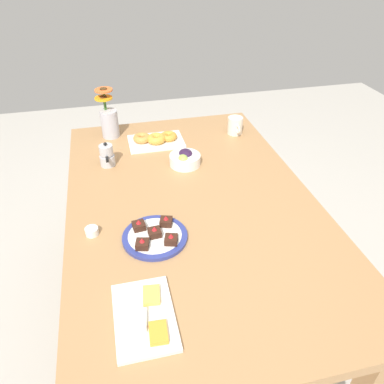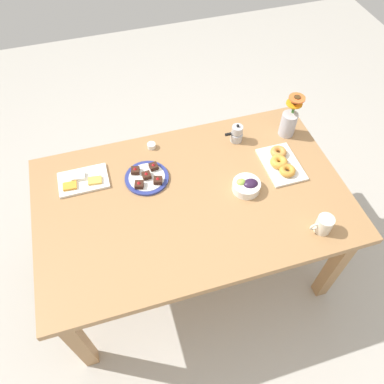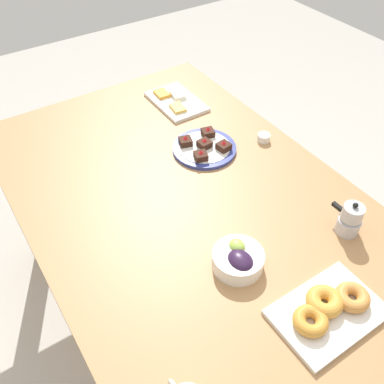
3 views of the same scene
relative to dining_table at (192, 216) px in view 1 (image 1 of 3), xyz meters
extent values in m
plane|color=#B7B2A8|center=(0.00, 0.00, -0.65)|extent=(6.00, 6.00, 0.00)
cube|color=#A87A4C|center=(0.00, 0.00, 0.07)|extent=(1.60, 1.00, 0.04)
cube|color=#A87A4C|center=(-0.72, -0.42, -0.30)|extent=(0.07, 0.07, 0.70)
cube|color=#A87A4C|center=(-0.72, 0.42, -0.30)|extent=(0.07, 0.07, 0.70)
cylinder|color=silver|center=(-0.54, 0.37, 0.13)|extent=(0.08, 0.08, 0.09)
cylinder|color=brown|center=(-0.54, 0.37, 0.17)|extent=(0.07, 0.07, 0.00)
torus|color=silver|center=(-0.49, 0.37, 0.13)|extent=(0.05, 0.01, 0.05)
cylinder|color=white|center=(-0.28, 0.03, 0.11)|extent=(0.15, 0.15, 0.05)
ellipsoid|color=#2D1938|center=(-0.30, 0.04, 0.13)|extent=(0.08, 0.07, 0.04)
ellipsoid|color=#9EC14C|center=(-0.26, 0.02, 0.13)|extent=(0.05, 0.04, 0.04)
cube|color=white|center=(0.52, -0.26, 0.09)|extent=(0.26, 0.17, 0.01)
cube|color=#EFB74C|center=(0.46, -0.23, 0.11)|extent=(0.08, 0.06, 0.01)
cube|color=white|center=(0.54, -0.28, 0.11)|extent=(0.08, 0.06, 0.02)
cube|color=orange|center=(0.59, -0.23, 0.11)|extent=(0.07, 0.05, 0.01)
cube|color=white|center=(-0.53, -0.07, 0.09)|extent=(0.19, 0.28, 0.01)
torus|color=#CD873E|center=(-0.54, -0.14, 0.12)|extent=(0.12, 0.12, 0.03)
torus|color=gold|center=(-0.51, -0.07, 0.12)|extent=(0.11, 0.11, 0.04)
torus|color=gold|center=(-0.53, 0.00, 0.12)|extent=(0.12, 0.12, 0.03)
cylinder|color=white|center=(0.12, -0.40, 0.10)|extent=(0.05, 0.05, 0.03)
cylinder|color=#C68923|center=(0.12, -0.40, 0.11)|extent=(0.04, 0.04, 0.01)
cylinder|color=navy|center=(0.20, -0.18, 0.09)|extent=(0.23, 0.23, 0.01)
cylinder|color=white|center=(0.20, -0.18, 0.09)|extent=(0.19, 0.19, 0.01)
cube|color=#381E14|center=(0.15, -0.13, 0.11)|extent=(0.05, 0.05, 0.02)
cone|color=red|center=(0.15, -0.13, 0.13)|extent=(0.02, 0.02, 0.01)
cube|color=#381E14|center=(0.25, -0.13, 0.11)|extent=(0.05, 0.05, 0.02)
cone|color=red|center=(0.25, -0.13, 0.13)|extent=(0.02, 0.02, 0.01)
cube|color=#381E14|center=(0.15, -0.23, 0.11)|extent=(0.05, 0.05, 0.02)
cone|color=red|center=(0.15, -0.23, 0.13)|extent=(0.02, 0.02, 0.01)
cube|color=#381E14|center=(0.25, -0.23, 0.11)|extent=(0.05, 0.05, 0.02)
cone|color=red|center=(0.25, -0.23, 0.13)|extent=(0.02, 0.02, 0.01)
cube|color=#381E14|center=(0.20, -0.18, 0.11)|extent=(0.05, 0.05, 0.02)
cone|color=red|center=(0.20, -0.18, 0.13)|extent=(0.02, 0.02, 0.01)
cylinder|color=#B2B2BC|center=(-0.66, -0.29, 0.16)|extent=(0.09, 0.09, 0.14)
cylinder|color=#3D702D|center=(-0.68, -0.30, 0.28)|extent=(0.01, 0.01, 0.10)
cylinder|color=orange|center=(-0.68, -0.30, 0.33)|extent=(0.09, 0.09, 0.01)
cylinder|color=#472D14|center=(-0.68, -0.30, 0.34)|extent=(0.04, 0.04, 0.01)
cylinder|color=#3D702D|center=(-0.68, -0.30, 0.26)|extent=(0.01, 0.01, 0.06)
cylinder|color=orange|center=(-0.68, -0.30, 0.29)|extent=(0.09, 0.09, 0.01)
cylinder|color=#472D14|center=(-0.68, -0.30, 0.30)|extent=(0.04, 0.04, 0.01)
cylinder|color=#B7B7BC|center=(-0.36, -0.32, 0.11)|extent=(0.07, 0.07, 0.05)
cylinder|color=#B7B7BC|center=(-0.36, -0.32, 0.14)|extent=(0.05, 0.05, 0.01)
cylinder|color=#B7B7BC|center=(-0.36, -0.32, 0.17)|extent=(0.06, 0.06, 0.04)
sphere|color=black|center=(-0.36, -0.32, 0.20)|extent=(0.02, 0.02, 0.02)
cube|color=black|center=(-0.31, -0.32, 0.15)|extent=(0.04, 0.01, 0.01)
camera|label=1|loc=(1.20, -0.28, 0.99)|focal=35.00mm
camera|label=2|loc=(0.33, 1.10, 1.63)|focal=35.00mm
camera|label=3|loc=(-0.82, 0.53, 1.07)|focal=40.00mm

